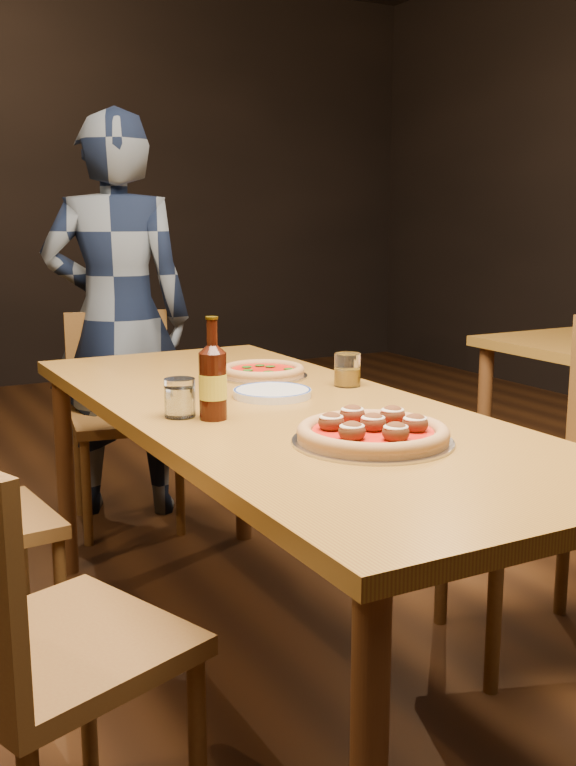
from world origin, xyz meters
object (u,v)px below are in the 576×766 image
chair_main_e (538,486)px  pizza_meatball (373,432)px  table_main (279,433)px  chair_main_nw (58,645)px  amber_glass (347,370)px  diner (118,318)px  pizza_margherita (263,371)px  plate_stack (272,393)px  beer_bottle (213,384)px  chair_end (126,418)px  water_glass (180,398)px

chair_main_e → pizza_meatball: chair_main_e is taller
table_main → chair_main_nw: 0.84m
amber_glass → diner: (-0.27, 1.34, 0.03)m
pizza_margherita → plate_stack: 0.30m
diner → beer_bottle: bearing=104.3°
amber_glass → chair_end: bearing=104.8°
chair_main_e → amber_glass: 0.63m
chair_end → beer_bottle: (-0.20, -1.35, 0.39)m
table_main → pizza_meatball: size_ratio=5.64×
chair_main_e → water_glass: bearing=-85.6°
chair_main_nw → beer_bottle: bearing=-72.6°
chair_main_nw → amber_glass: size_ratio=9.41×
water_glass → diner: size_ratio=0.06×
chair_main_nw → diner: diner is taller
chair_main_nw → plate_stack: 0.95m
chair_main_nw → chair_main_e: 1.39m
pizza_margherita → water_glass: bearing=-138.0°
pizza_meatball → plate_stack: (0.03, 0.53, -0.01)m
chair_end → plate_stack: 1.23m
plate_stack → water_glass: size_ratio=2.24×
chair_main_e → amber_glass: bearing=-115.2°
beer_bottle → amber_glass: size_ratio=2.56×
pizza_margherita → chair_main_nw: bearing=-136.1°
pizza_meatball → plate_stack: pizza_meatball is taller
table_main → plate_stack: 0.14m
chair_main_e → amber_glass: (-0.39, 0.38, 0.30)m
water_glass → diner: bearing=78.4°
plate_stack → amber_glass: amber_glass is taller
pizza_meatball → water_glass: (-0.28, 0.43, 0.02)m
water_glass → chair_end: bearing=78.5°
chair_main_nw → table_main: bearing=-78.7°
beer_bottle → amber_glass: 0.54m
chair_main_e → chair_end: 1.69m
chair_end → pizza_meatball: chair_end is taller
table_main → chair_end: bearing=90.3°
chair_main_e → amber_glass: size_ratio=10.33×
chair_main_e → plate_stack: size_ratio=4.62×
pizza_margherita → amber_glass: bearing=-58.3°
chair_main_e → pizza_margherita: chair_main_e is taller
table_main → pizza_meatball: bearing=-88.7°
beer_bottle → chair_main_nw: bearing=-142.5°
chair_main_e → chair_main_nw: bearing=-63.5°
plate_stack → diner: (-0.01, 1.37, 0.06)m
amber_glass → beer_bottle: bearing=-159.2°
pizza_margherita → chair_main_e: bearing=-49.0°
chair_main_e → amber_glass: chair_main_e is taller
diner → chair_end: bearing=101.1°
pizza_margherita → water_glass: (-0.42, -0.38, 0.03)m
chair_main_nw → water_glass: chair_main_nw is taller
pizza_meatball → plate_stack: 0.53m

